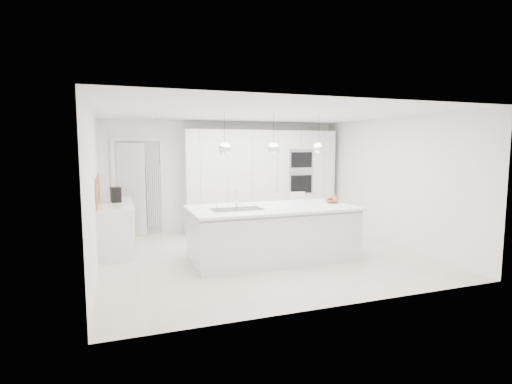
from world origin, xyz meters
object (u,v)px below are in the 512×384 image
object	(u,v)px
espresso_machine	(116,195)
bar_stool_left	(280,219)
island_base	(273,234)
fruit_bowl	(332,201)
bar_stool_right	(300,218)

from	to	relation	value
espresso_machine	bar_stool_left	bearing A→B (deg)	-18.62
island_base	fruit_bowl	size ratio (longest dim) A/B	10.30
island_base	bar_stool_right	xyz separation A→B (m)	(0.92, 0.85, 0.08)
bar_stool_right	espresso_machine	bearing A→B (deg)	176.32
island_base	bar_stool_left	distance (m)	1.16
island_base	bar_stool_right	size ratio (longest dim) A/B	2.76
fruit_bowl	bar_stool_right	size ratio (longest dim) A/B	0.27
bar_stool_left	bar_stool_right	xyz separation A→B (m)	(0.36, -0.16, 0.02)
island_base	bar_stool_left	size ratio (longest dim) A/B	2.86
espresso_machine	bar_stool_right	distance (m)	3.57
bar_stool_left	espresso_machine	bearing A→B (deg)	170.48
espresso_machine	bar_stool_right	size ratio (longest dim) A/B	0.27
island_base	bar_stool_right	world-z (taller)	bar_stool_right
bar_stool_left	island_base	bearing A→B (deg)	-117.82
island_base	espresso_machine	bearing A→B (deg)	147.92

